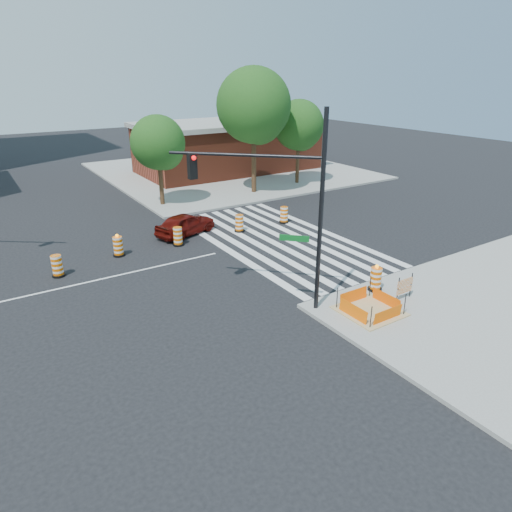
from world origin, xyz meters
name	(u,v)px	position (x,y,z in m)	size (l,w,h in m)	color
ground	(76,285)	(0.00, 0.00, 0.00)	(120.00, 120.00, 0.00)	black
sidewalk_ne	(229,171)	(18.00, 18.00, 0.07)	(22.00, 22.00, 0.15)	gray
crosswalk_east	(277,239)	(10.95, 0.00, 0.01)	(6.75, 13.50, 0.01)	silver
lane_centerline	(76,285)	(0.00, 0.00, 0.01)	(14.00, 0.12, 0.01)	silver
excavation_pit	(370,310)	(9.00, -9.00, 0.22)	(2.20, 2.20, 0.90)	tan
brick_storefront	(228,147)	(18.00, 18.00, 2.32)	(16.50, 8.50, 4.60)	maroon
red_coupe	(185,224)	(6.98, 3.59, 0.64)	(1.52, 3.77, 1.29)	#540B07
signal_pole_se	(278,194)	(6.32, -6.50, 4.66)	(4.20, 4.11, 7.59)	black
pit_drum	(376,280)	(10.57, -7.76, 0.64)	(0.60, 0.60, 1.18)	black
barricade	(405,286)	(10.95, -8.98, 0.73)	(0.90, 0.06, 1.06)	#E56104
tree_north_c	(159,146)	(8.20, 10.08, 4.18)	(3.66, 3.66, 6.23)	#382314
tree_north_d	(254,110)	(15.53, 9.59, 6.22)	(5.45, 5.45, 9.27)	#382314
tree_north_e	(299,128)	(20.26, 10.29, 4.59)	(4.02, 4.02, 6.84)	#382314
median_drum_3	(57,267)	(-0.46, 1.41, 0.48)	(0.60, 0.60, 1.02)	black
median_drum_4	(118,247)	(2.68, 2.40, 0.49)	(0.60, 0.60, 1.18)	black
median_drum_5	(178,237)	(5.87, 2.17, 0.48)	(0.60, 0.60, 1.02)	black
median_drum_6	(239,224)	(9.86, 2.34, 0.48)	(0.60, 0.60, 1.02)	black
median_drum_7	(284,215)	(13.08, 2.29, 0.48)	(0.60, 0.60, 1.02)	black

